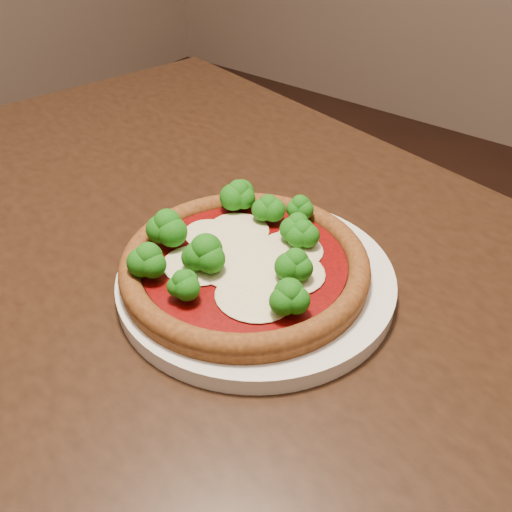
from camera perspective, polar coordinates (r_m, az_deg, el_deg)
The scene contains 4 objects.
floor at distance 1.33m, azimuth -3.52°, elevation -21.78°, with size 4.00×4.00×0.00m, color black.
dining_table at distance 0.67m, azimuth -4.86°, elevation -9.21°, with size 1.37×1.06×0.75m.
plate at distance 0.59m, azimuth -0.00°, elevation -2.38°, with size 0.29×0.29×0.02m, color silver.
pizza at distance 0.58m, azimuth -1.38°, elevation -0.25°, with size 0.25×0.25×0.06m.
Camera 1 is at (0.48, -0.49, 1.14)m, focal length 40.00 mm.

